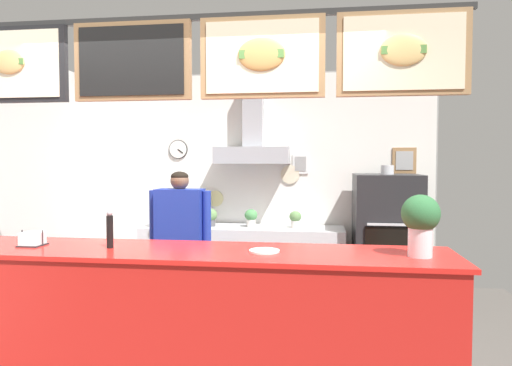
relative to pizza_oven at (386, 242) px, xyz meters
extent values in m
cube|color=gray|center=(-1.58, 0.53, 0.61)|extent=(4.44, 0.12, 2.75)
cube|color=white|center=(-1.58, 0.46, 0.61)|extent=(4.40, 0.01, 2.71)
cylinder|color=black|center=(-2.53, 0.45, 1.05)|extent=(0.24, 0.02, 0.24)
cylinder|color=white|center=(-2.53, 0.44, 1.05)|extent=(0.22, 0.01, 0.22)
cube|color=black|center=(-2.49, 0.43, 1.02)|extent=(0.07, 0.01, 0.06)
cylinder|color=beige|center=(-2.05, 0.45, 0.43)|extent=(0.20, 0.02, 0.20)
cylinder|color=beige|center=(-1.10, 0.45, 0.74)|extent=(0.23, 0.02, 0.23)
cube|color=white|center=(-0.98, 0.45, 0.87)|extent=(0.19, 0.02, 0.25)
cube|color=gray|center=(-0.98, 0.44, 0.87)|extent=(0.14, 0.01, 0.18)
cube|color=#997047|center=(0.26, 0.45, 0.91)|extent=(0.28, 0.02, 0.31)
cube|color=#A1A1A1|center=(0.26, 0.44, 0.91)|extent=(0.20, 0.01, 0.22)
cube|color=#A3A5AD|center=(-1.54, 0.26, 0.97)|extent=(0.89, 0.42, 0.20)
cube|color=#A3A5AD|center=(-1.54, 0.35, 1.50)|extent=(0.24, 0.24, 0.87)
cube|color=#2D2D2D|center=(-1.58, -2.15, 1.89)|extent=(3.62, 0.04, 0.04)
cube|color=black|center=(-2.94, -2.18, 1.60)|extent=(0.83, 0.05, 0.54)
cube|color=#F2E5C6|center=(-2.94, -2.21, 1.60)|extent=(0.75, 0.01, 0.47)
ellipsoid|color=#E5BC70|center=(-2.94, -2.22, 1.61)|extent=(0.25, 0.04, 0.17)
cube|color=#51843D|center=(-2.94, -2.23, 1.61)|extent=(0.24, 0.01, 0.04)
cube|color=olive|center=(-2.03, -2.18, 1.60)|extent=(0.83, 0.05, 0.54)
cube|color=black|center=(-2.03, -2.21, 1.60)|extent=(0.75, 0.01, 0.47)
cube|color=#9E754C|center=(-1.13, -2.18, 1.60)|extent=(0.83, 0.05, 0.54)
cube|color=beige|center=(-1.13, -2.21, 1.60)|extent=(0.75, 0.01, 0.47)
ellipsoid|color=tan|center=(-1.13, -2.22, 1.61)|extent=(0.31, 0.04, 0.22)
cube|color=#51843D|center=(-1.13, -2.23, 1.61)|extent=(0.30, 0.01, 0.06)
cube|color=#9E754C|center=(-0.22, -2.18, 1.60)|extent=(0.83, 0.05, 0.54)
cube|color=beige|center=(-0.22, -2.21, 1.60)|extent=(0.75, 0.01, 0.47)
ellipsoid|color=#E5BC70|center=(-0.22, -2.22, 1.61)|extent=(0.29, 0.04, 0.20)
cube|color=#51843D|center=(-0.22, -2.23, 1.61)|extent=(0.28, 0.01, 0.05)
cube|color=red|center=(-1.58, -2.39, -0.23)|extent=(3.32, 0.63, 1.07)
cube|color=red|center=(-1.58, -2.39, 0.32)|extent=(3.38, 0.66, 0.03)
cube|color=silver|center=(-1.65, 0.13, -0.32)|extent=(2.40, 0.57, 0.88)
cube|color=#9FA1A5|center=(-1.65, 0.13, -0.60)|extent=(2.28, 0.52, 0.02)
cube|color=#232326|center=(0.00, 0.00, 0.00)|extent=(0.71, 0.69, 1.52)
cube|color=black|center=(0.00, -0.36, 0.12)|extent=(0.54, 0.02, 0.20)
cube|color=silver|center=(0.00, -0.38, 0.25)|extent=(0.50, 0.02, 0.02)
cylinder|color=silver|center=(0.00, 0.00, 0.81)|extent=(0.14, 0.14, 0.10)
cube|color=#232328|center=(-2.04, -1.08, -0.36)|extent=(0.34, 0.21, 0.81)
cube|color=#1E339E|center=(-2.04, -1.08, 0.35)|extent=(0.45, 0.23, 0.60)
cylinder|color=#1E339E|center=(-1.78, -1.09, 0.38)|extent=(0.08, 0.08, 0.51)
cylinder|color=#1E339E|center=(-2.30, -1.07, 0.38)|extent=(0.08, 0.08, 0.51)
sphere|color=brown|center=(-2.04, -1.08, 0.72)|extent=(0.17, 0.17, 0.17)
ellipsoid|color=black|center=(-2.04, -1.08, 0.76)|extent=(0.16, 0.16, 0.10)
cube|color=#B7BABF|center=(-2.41, 0.11, 0.33)|extent=(0.57, 0.45, 0.42)
cylinder|color=#4C4C51|center=(-2.52, -0.15, 0.31)|extent=(0.06, 0.06, 0.06)
cube|color=black|center=(-2.41, -0.16, 0.14)|extent=(0.51, 0.10, 0.04)
sphere|color=black|center=(-2.24, -0.14, 0.41)|extent=(0.04, 0.04, 0.04)
cylinder|color=beige|center=(-1.02, 0.11, 0.16)|extent=(0.11, 0.11, 0.09)
ellipsoid|color=#5B844C|center=(-1.02, 0.11, 0.26)|extent=(0.14, 0.14, 0.13)
cylinder|color=beige|center=(-1.54, 0.12, 0.17)|extent=(0.11, 0.11, 0.09)
ellipsoid|color=#47894C|center=(-1.54, 0.12, 0.26)|extent=(0.15, 0.15, 0.14)
cylinder|color=#4C4C51|center=(-2.04, 0.13, 0.16)|extent=(0.13, 0.13, 0.08)
ellipsoid|color=#5B844C|center=(-2.04, 0.13, 0.26)|extent=(0.17, 0.17, 0.16)
cylinder|color=white|center=(-1.08, -2.40, 0.34)|extent=(0.19, 0.19, 0.01)
cube|color=#262628|center=(-2.66, -2.41, 0.34)|extent=(0.15, 0.15, 0.01)
cylinder|color=#262628|center=(-2.74, -2.41, 0.39)|extent=(0.01, 0.01, 0.11)
cylinder|color=#262628|center=(-2.59, -2.41, 0.39)|extent=(0.01, 0.01, 0.11)
cube|color=white|center=(-2.66, -2.41, 0.39)|extent=(0.13, 0.13, 0.09)
cylinder|color=black|center=(-2.11, -2.41, 0.44)|extent=(0.04, 0.04, 0.21)
sphere|color=gray|center=(-2.11, -2.41, 0.57)|extent=(0.04, 0.04, 0.04)
cylinder|color=silver|center=(-0.14, -2.42, 0.43)|extent=(0.14, 0.14, 0.18)
cylinder|color=gray|center=(-0.14, -2.42, 0.37)|extent=(0.13, 0.13, 0.06)
ellipsoid|color=#2D6638|center=(-0.14, -2.42, 0.60)|extent=(0.23, 0.23, 0.23)
camera|label=1|loc=(-0.74, -5.31, 0.92)|focal=32.78mm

